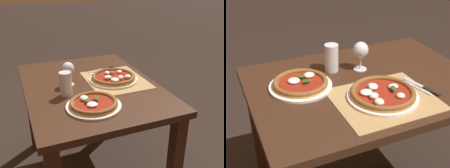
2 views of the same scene
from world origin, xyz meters
The scene contains 8 objects.
dining_table centered at (0.00, 0.00, 0.62)m, with size 1.13×0.83×0.74m.
paper_placemat centered at (0.00, -0.18, 0.74)m, with size 0.45×0.38×0.00m, color #A88451.
pizza_near centered at (-0.01, -0.17, 0.76)m, with size 0.32×0.32×0.05m.
pizza_far centered at (-0.31, 0.08, 0.76)m, with size 0.30×0.30×0.05m.
wine_glass centered at (0.04, 0.13, 0.85)m, with size 0.08×0.08×0.16m.
pint_glass centered at (-0.10, 0.18, 0.81)m, with size 0.07×0.07×0.15m.
fork centered at (0.19, -0.15, 0.75)m, with size 0.06×0.20×0.00m.
knife centered at (0.22, -0.16, 0.75)m, with size 0.07×0.21×0.01m.
Camera 1 is at (-1.51, 0.46, 1.42)m, focal length 42.00 mm.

